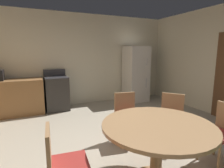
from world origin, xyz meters
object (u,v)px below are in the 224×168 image
object	(u,v)px
refrigerator	(136,74)
chair_northeast	(171,116)
oven_range	(57,93)
chair_east	(222,130)
chair_north	(127,114)
chair_west	(62,162)
dining_table	(157,136)

from	to	relation	value
refrigerator	chair_northeast	xyz separation A→B (m)	(-0.94, -2.71, -0.38)
oven_range	chair_northeast	size ratio (longest dim) A/B	1.26
refrigerator	chair_east	size ratio (longest dim) A/B	2.02
chair_east	chair_north	bearing A→B (deg)	-48.50
refrigerator	chair_west	bearing A→B (deg)	-131.07
dining_table	chair_northeast	xyz separation A→B (m)	(0.85, 0.70, -0.11)
dining_table	chair_west	distance (m)	1.11
chair_north	chair_west	size ratio (longest dim) A/B	1.00
dining_table	chair_north	size ratio (longest dim) A/B	1.51
chair_east	chair_northeast	bearing A→B (deg)	-68.91
oven_range	chair_west	bearing A→B (deg)	-96.73
chair_northeast	refrigerator	bearing A→B (deg)	-148.75
chair_northeast	chair_west	bearing A→B (deg)	-22.60
oven_range	chair_north	xyz separation A→B (m)	(0.88, -2.38, 0.03)
oven_range	refrigerator	size ratio (longest dim) A/B	0.62
chair_west	chair_east	bearing A→B (deg)	1.51
chair_north	chair_northeast	size ratio (longest dim) A/B	1.00
chair_northeast	chair_north	bearing A→B (deg)	-69.58
dining_table	chair_east	world-z (taller)	chair_east
refrigerator	chair_east	distance (m)	3.55
dining_table	chair_northeast	size ratio (longest dim) A/B	1.51
chair_north	chair_west	distance (m)	1.61
oven_range	dining_table	size ratio (longest dim) A/B	0.84
oven_range	chair_northeast	distance (m)	3.17
oven_range	chair_north	world-z (taller)	oven_range
chair_northeast	chair_east	xyz separation A→B (m)	(0.25, -0.75, 0.00)
oven_range	refrigerator	world-z (taller)	refrigerator
oven_range	chair_east	bearing A→B (deg)	-62.88
dining_table	chair_east	xyz separation A→B (m)	(1.10, -0.05, -0.11)
refrigerator	oven_range	bearing A→B (deg)	178.76
refrigerator	chair_northeast	world-z (taller)	refrigerator
dining_table	chair_north	bearing A→B (deg)	80.50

